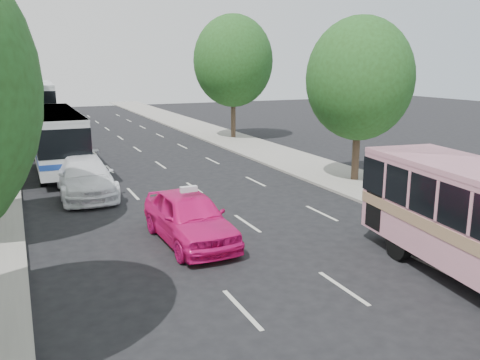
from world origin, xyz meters
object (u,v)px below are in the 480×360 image
white_pickup (85,177)px  tour_coach_rear (36,100)px  pink_taxi (189,217)px  tour_coach_front (56,135)px

white_pickup → tour_coach_rear: (-0.66, 27.88, 1.58)m
tour_coach_rear → pink_taxi: bearing=-83.6°
pink_taxi → tour_coach_rear: 35.72m
white_pickup → tour_coach_front: size_ratio=0.53×
pink_taxi → white_pickup: size_ratio=0.87×
white_pickup → tour_coach_front: 6.45m
pink_taxi → white_pickup: pink_taxi is taller
pink_taxi → tour_coach_rear: (-2.96, 35.56, 1.56)m
pink_taxi → white_pickup: 8.02m
pink_taxi → tour_coach_front: 14.35m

